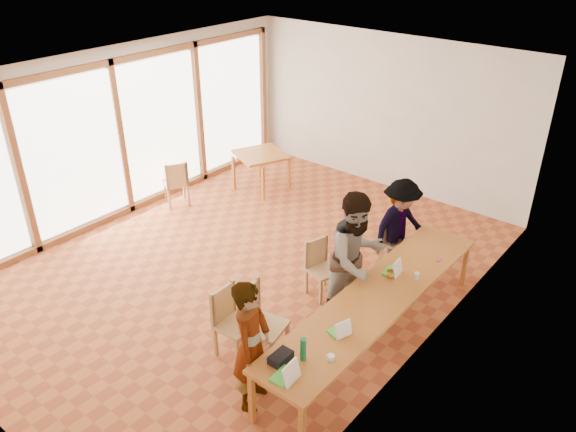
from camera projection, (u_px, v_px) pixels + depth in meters
The scene contains 24 objects.
ground at pixel (247, 266), 8.85m from camera, with size 8.00×8.00×0.00m, color #AD5629.
wall_back at pixel (385, 113), 10.86m from camera, with size 6.00×0.10×3.00m, color beige.
wall_right at pixel (433, 248), 6.46m from camera, with size 0.10×8.00×3.00m, color beige.
window_wall at pixel (120, 134), 9.79m from camera, with size 0.10×8.00×3.00m, color white.
ceiling at pixel (239, 75), 7.41m from camera, with size 6.00×8.00×0.04m, color white.
communal_table at pixel (377, 298), 6.93m from camera, with size 0.80×4.00×0.75m.
side_table at pixel (261, 157), 11.03m from camera, with size 0.90×0.90×0.75m.
chair_near at pixel (229, 314), 6.89m from camera, with size 0.44×0.44×0.49m.
chair_mid at pixel (257, 315), 6.78m from camera, with size 0.56×0.56×0.54m.
chair_far at pixel (320, 261), 8.01m from camera, with size 0.49×0.49×0.45m.
chair_empty at pixel (392, 234), 8.62m from camera, with size 0.49×0.49×0.49m.
chair_spare at pixel (176, 179), 10.41m from camera, with size 0.57×0.57×0.48m.
person_near at pixel (252, 345), 6.03m from camera, with size 0.59×0.38×1.61m, color gray.
person_mid at pixel (356, 259), 7.29m from camera, with size 0.91×0.71×1.88m, color gray.
person_far at pixel (400, 227), 8.40m from camera, with size 0.99×0.57×1.53m, color gray.
laptop_near at pixel (288, 374), 5.64m from camera, with size 0.25×0.28×0.22m.
laptop_mid at pixel (341, 330), 6.25m from camera, with size 0.25×0.27×0.19m.
laptop_far at pixel (394, 270), 7.30m from camera, with size 0.22×0.25×0.20m.
yellow_mug at pixel (391, 274), 7.24m from camera, with size 0.12×0.12×0.09m, color gold.
green_bottle at pixel (303, 349), 5.85m from camera, with size 0.07×0.07×0.28m, color #146A3A.
clear_glass at pixel (417, 276), 7.20m from camera, with size 0.07×0.07×0.09m, color silver.
condiment_cup at pixel (331, 358), 5.90m from camera, with size 0.08×0.08×0.06m, color white.
pink_phone at pixel (439, 260), 7.61m from camera, with size 0.05×0.10×0.01m, color #C1305A.
black_pouch at pixel (281, 357), 5.88m from camera, with size 0.16×0.26×0.09m, color black.
Camera 1 is at (5.21, -5.32, 4.90)m, focal length 35.00 mm.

